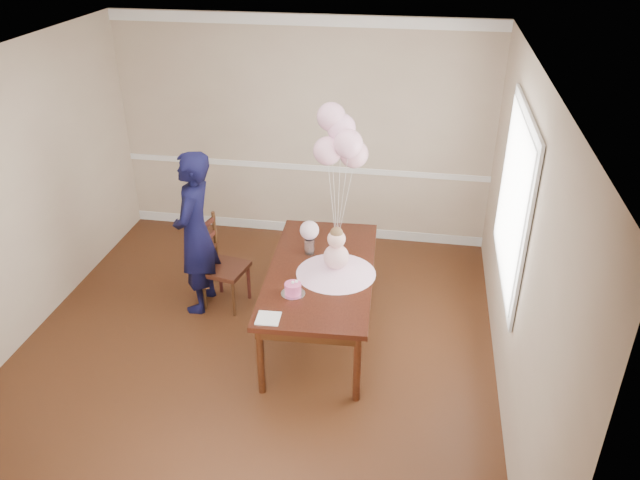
# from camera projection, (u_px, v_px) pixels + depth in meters

# --- Properties ---
(floor) EXTENTS (4.50, 5.00, 0.00)m
(floor) POSITION_uv_depth(u_px,v_px,m) (254.00, 353.00, 5.93)
(floor) COLOR #351A0D
(floor) RESTS_ON ground
(ceiling) EXTENTS (4.50, 5.00, 0.02)m
(ceiling) POSITION_uv_depth(u_px,v_px,m) (235.00, 66.00, 4.63)
(ceiling) COLOR white
(ceiling) RESTS_ON wall_back
(wall_back) EXTENTS (4.50, 0.02, 2.70)m
(wall_back) POSITION_uv_depth(u_px,v_px,m) (303.00, 132.00, 7.44)
(wall_back) COLOR tan
(wall_back) RESTS_ON floor
(wall_front) EXTENTS (4.50, 0.02, 2.70)m
(wall_front) POSITION_uv_depth(u_px,v_px,m) (110.00, 454.00, 3.12)
(wall_front) COLOR tan
(wall_front) RESTS_ON floor
(wall_left) EXTENTS (0.02, 5.00, 2.70)m
(wall_left) POSITION_uv_depth(u_px,v_px,m) (4.00, 207.00, 5.62)
(wall_left) COLOR tan
(wall_left) RESTS_ON floor
(wall_right) EXTENTS (0.02, 5.00, 2.70)m
(wall_right) POSITION_uv_depth(u_px,v_px,m) (520.00, 249.00, 4.95)
(wall_right) COLOR tan
(wall_right) RESTS_ON floor
(chair_rail_trim) EXTENTS (4.50, 0.02, 0.07)m
(chair_rail_trim) POSITION_uv_depth(u_px,v_px,m) (303.00, 167.00, 7.65)
(chair_rail_trim) COLOR white
(chair_rail_trim) RESTS_ON wall_back
(crown_molding) EXTENTS (4.50, 0.02, 0.12)m
(crown_molding) POSITION_uv_depth(u_px,v_px,m) (301.00, 20.00, 6.82)
(crown_molding) COLOR white
(crown_molding) RESTS_ON wall_back
(baseboard_trim) EXTENTS (4.50, 0.02, 0.12)m
(baseboard_trim) POSITION_uv_depth(u_px,v_px,m) (304.00, 228.00, 8.05)
(baseboard_trim) COLOR white
(baseboard_trim) RESTS_ON floor
(window_frame) EXTENTS (0.02, 1.66, 1.56)m
(window_frame) POSITION_uv_depth(u_px,v_px,m) (514.00, 200.00, 5.29)
(window_frame) COLOR silver
(window_frame) RESTS_ON wall_right
(window_blinds) EXTENTS (0.01, 1.50, 1.40)m
(window_blinds) POSITION_uv_depth(u_px,v_px,m) (512.00, 200.00, 5.29)
(window_blinds) COLOR silver
(window_blinds) RESTS_ON wall_right
(dining_table_top) EXTENTS (1.08, 2.01, 0.05)m
(dining_table_top) POSITION_uv_depth(u_px,v_px,m) (321.00, 272.00, 5.87)
(dining_table_top) COLOR black
(dining_table_top) RESTS_ON table_leg_fl
(table_apron) EXTENTS (0.98, 1.90, 0.10)m
(table_apron) POSITION_uv_depth(u_px,v_px,m) (321.00, 278.00, 5.90)
(table_apron) COLOR black
(table_apron) RESTS_ON table_leg_fl
(table_leg_fl) EXTENTS (0.07, 0.07, 0.69)m
(table_leg_fl) POSITION_uv_depth(u_px,v_px,m) (261.00, 360.00, 5.30)
(table_leg_fl) COLOR black
(table_leg_fl) RESTS_ON floor
(table_leg_fr) EXTENTS (0.07, 0.07, 0.69)m
(table_leg_fr) POSITION_uv_depth(u_px,v_px,m) (357.00, 368.00, 5.22)
(table_leg_fr) COLOR black
(table_leg_fr) RESTS_ON floor
(table_leg_bl) EXTENTS (0.07, 0.07, 0.69)m
(table_leg_bl) POSITION_uv_depth(u_px,v_px,m) (293.00, 255.00, 6.87)
(table_leg_bl) COLOR black
(table_leg_bl) RESTS_ON floor
(table_leg_br) EXTENTS (0.07, 0.07, 0.69)m
(table_leg_br) POSITION_uv_depth(u_px,v_px,m) (368.00, 260.00, 6.79)
(table_leg_br) COLOR black
(table_leg_br) RESTS_ON floor
(baby_skirt) EXTENTS (0.78, 0.78, 0.10)m
(baby_skirt) POSITION_uv_depth(u_px,v_px,m) (336.00, 269.00, 5.78)
(baby_skirt) COLOR #FFBBE1
(baby_skirt) RESTS_ON dining_table_top
(baby_torso) EXTENTS (0.23, 0.23, 0.23)m
(baby_torso) POSITION_uv_depth(u_px,v_px,m) (336.00, 257.00, 5.71)
(baby_torso) COLOR #F198C3
(baby_torso) RESTS_ON baby_skirt
(baby_head) EXTENTS (0.17, 0.17, 0.17)m
(baby_head) POSITION_uv_depth(u_px,v_px,m) (336.00, 239.00, 5.62)
(baby_head) COLOR #FFC1AF
(baby_head) RESTS_ON baby_torso
(baby_hair) EXTENTS (0.12, 0.12, 0.12)m
(baby_hair) POSITION_uv_depth(u_px,v_px,m) (336.00, 233.00, 5.60)
(baby_hair) COLOR brown
(baby_hair) RESTS_ON baby_head
(cake_platter) EXTENTS (0.23, 0.23, 0.01)m
(cake_platter) POSITION_uv_depth(u_px,v_px,m) (293.00, 293.00, 5.49)
(cake_platter) COLOR #B7B7BC
(cake_platter) RESTS_ON dining_table_top
(birthday_cake) EXTENTS (0.15, 0.15, 0.10)m
(birthday_cake) POSITION_uv_depth(u_px,v_px,m) (293.00, 288.00, 5.47)
(birthday_cake) COLOR #DC4587
(birthday_cake) RESTS_ON cake_platter
(cake_flower_a) EXTENTS (0.03, 0.03, 0.03)m
(cake_flower_a) POSITION_uv_depth(u_px,v_px,m) (293.00, 282.00, 5.44)
(cake_flower_a) COLOR white
(cake_flower_a) RESTS_ON birthday_cake
(cake_flower_b) EXTENTS (0.03, 0.03, 0.03)m
(cake_flower_b) POSITION_uv_depth(u_px,v_px,m) (296.00, 281.00, 5.45)
(cake_flower_b) COLOR white
(cake_flower_b) RESTS_ON birthday_cake
(rose_vase_near) EXTENTS (0.10, 0.10, 0.16)m
(rose_vase_near) POSITION_uv_depth(u_px,v_px,m) (309.00, 246.00, 6.09)
(rose_vase_near) COLOR white
(rose_vase_near) RESTS_ON dining_table_top
(roses_near) EXTENTS (0.19, 0.19, 0.19)m
(roses_near) POSITION_uv_depth(u_px,v_px,m) (309.00, 230.00, 6.01)
(roses_near) COLOR silver
(roses_near) RESTS_ON rose_vase_near
(napkin) EXTENTS (0.21, 0.21, 0.01)m
(napkin) POSITION_uv_depth(u_px,v_px,m) (268.00, 318.00, 5.16)
(napkin) COLOR white
(napkin) RESTS_ON dining_table_top
(balloon_weight) EXTENTS (0.04, 0.04, 0.02)m
(balloon_weight) POSITION_uv_depth(u_px,v_px,m) (337.00, 242.00, 6.31)
(balloon_weight) COLOR silver
(balloon_weight) RESTS_ON dining_table_top
(balloon_a) EXTENTS (0.27, 0.27, 0.27)m
(balloon_a) POSITION_uv_depth(u_px,v_px,m) (328.00, 151.00, 5.86)
(balloon_a) COLOR #FFB4CF
(balloon_a) RESTS_ON balloon_ribbon_a
(balloon_b) EXTENTS (0.27, 0.27, 0.27)m
(balloon_b) POSITION_uv_depth(u_px,v_px,m) (348.00, 144.00, 5.75)
(balloon_b) COLOR #FFB4D3
(balloon_b) RESTS_ON balloon_ribbon_b
(balloon_c) EXTENTS (0.27, 0.27, 0.27)m
(balloon_c) POSITION_uv_depth(u_px,v_px,m) (341.00, 128.00, 5.83)
(balloon_c) COLOR #FFB4DC
(balloon_c) RESTS_ON balloon_ribbon_c
(balloon_d) EXTENTS (0.27, 0.27, 0.27)m
(balloon_d) POSITION_uv_depth(u_px,v_px,m) (331.00, 117.00, 5.81)
(balloon_d) COLOR #EEA8C5
(balloon_d) RESTS_ON balloon_ribbon_d
(balloon_e) EXTENTS (0.27, 0.27, 0.27)m
(balloon_e) POSITION_uv_depth(u_px,v_px,m) (354.00, 154.00, 5.92)
(balloon_e) COLOR #E8A4B6
(balloon_e) RESTS_ON balloon_ribbon_e
(balloon_ribbon_a) EXTENTS (0.09, 0.01, 0.82)m
(balloon_ribbon_a) POSITION_uv_depth(u_px,v_px,m) (332.00, 205.00, 6.12)
(balloon_ribbon_a) COLOR white
(balloon_ribbon_a) RESTS_ON balloon_weight
(balloon_ribbon_b) EXTENTS (0.10, 0.05, 0.91)m
(balloon_ribbon_b) POSITION_uv_depth(u_px,v_px,m) (342.00, 202.00, 6.06)
(balloon_ribbon_b) COLOR silver
(balloon_ribbon_b) RESTS_ON balloon_weight
(balloon_ribbon_c) EXTENTS (0.02, 0.09, 1.01)m
(balloon_ribbon_c) POSITION_uv_depth(u_px,v_px,m) (339.00, 194.00, 6.11)
(balloon_ribbon_c) COLOR white
(balloon_ribbon_c) RESTS_ON balloon_weight
(balloon_ribbon_d) EXTENTS (0.09, 0.10, 1.11)m
(balloon_ribbon_d) POSITION_uv_depth(u_px,v_px,m) (334.00, 189.00, 6.10)
(balloon_ribbon_d) COLOR white
(balloon_ribbon_d) RESTS_ON balloon_weight
(balloon_ribbon_e) EXTENTS (0.13, 0.08, 0.76)m
(balloon_ribbon_e) POSITION_uv_depth(u_px,v_px,m) (345.00, 206.00, 6.15)
(balloon_ribbon_e) COLOR white
(balloon_ribbon_e) RESTS_ON balloon_weight
(dining_chair_seat) EXTENTS (0.49, 0.49, 0.05)m
(dining_chair_seat) POSITION_uv_depth(u_px,v_px,m) (225.00, 269.00, 6.45)
(dining_chair_seat) COLOR black
(dining_chair_seat) RESTS_ON chair_leg_fl
(chair_leg_fl) EXTENTS (0.04, 0.04, 0.41)m
(chair_leg_fl) POSITION_uv_depth(u_px,v_px,m) (204.00, 292.00, 6.48)
(chair_leg_fl) COLOR #311B0D
(chair_leg_fl) RESTS_ON floor
(chair_leg_fr) EXTENTS (0.04, 0.04, 0.41)m
(chair_leg_fr) POSITION_uv_depth(u_px,v_px,m) (234.00, 299.00, 6.37)
(chair_leg_fr) COLOR #311A0D
(chair_leg_fr) RESTS_ON floor
(chair_leg_bl) EXTENTS (0.04, 0.04, 0.41)m
(chair_leg_bl) POSITION_uv_depth(u_px,v_px,m) (220.00, 276.00, 6.76)
(chair_leg_bl) COLOR #34110E
(chair_leg_bl) RESTS_ON floor
(chair_leg_br) EXTENTS (0.04, 0.04, 0.41)m
(chair_leg_br) POSITION_uv_depth(u_px,v_px,m) (249.00, 282.00, 6.65)
(chair_leg_br) COLOR #34120E
(chair_leg_br) RESTS_ON floor
(chair_back_post_l) EXTENTS (0.04, 0.04, 0.53)m
(chair_back_post_l) POSITION_uv_depth(u_px,v_px,m) (198.00, 250.00, 6.24)
(chair_back_post_l) COLOR #3A1C10
(chair_back_post_l) RESTS_ON dining_chair_seat
(chair_back_post_r) EXTENTS (0.04, 0.04, 0.53)m
(chair_back_post_r) POSITION_uv_depth(u_px,v_px,m) (215.00, 235.00, 6.52)
(chair_back_post_r) COLOR #3A200F
(chair_back_post_r) RESTS_ON dining_chair_seat
(chair_slat_low) EXTENTS (0.10, 0.38, 0.05)m
(chair_slat_low) POSITION_uv_depth(u_px,v_px,m) (208.00, 252.00, 6.44)
(chair_slat_low) COLOR #36190E
(chair_slat_low) RESTS_ON dining_chair_seat
(chair_slat_mid) EXTENTS (0.10, 0.38, 0.05)m
(chair_slat_mid) POSITION_uv_depth(u_px,v_px,m) (206.00, 239.00, 6.36)
(chair_slat_mid) COLOR #3E1711
(chair_slat_mid) RESTS_ON dining_chair_seat
(chair_slat_top) EXTENTS (0.10, 0.38, 0.05)m
(chair_slat_top) POSITION_uv_depth(u_px,v_px,m) (205.00, 226.00, 6.29)
(chair_slat_top) COLOR #38150F
(chair_slat_top) RESTS_ON dining_chair_seat
(woman) EXTENTS (0.43, 0.63, 1.72)m
(woman) POSITION_uv_depth(u_px,v_px,m) (195.00, 233.00, 6.23)
(woman) COLOR black
(woman) RESTS_ON floor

